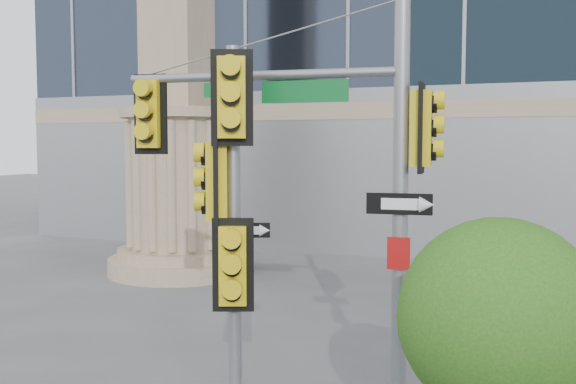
% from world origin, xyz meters
% --- Properties ---
extents(monument, '(4.40, 4.40, 16.60)m').
position_xyz_m(monument, '(-6.00, 9.00, 5.52)').
color(monument, tan).
rests_on(monument, ground).
extents(main_signal_pole, '(4.69, 0.83, 6.04)m').
position_xyz_m(main_signal_pole, '(1.44, 0.66, 3.74)').
color(main_signal_pole, slate).
rests_on(main_signal_pole, ground).
extents(secondary_signal_pole, '(1.02, 0.73, 5.42)m').
position_xyz_m(secondary_signal_pole, '(0.19, -0.00, 3.18)').
color(secondary_signal_pole, slate).
rests_on(secondary_signal_pole, ground).
extents(street_tree, '(2.10, 2.05, 3.28)m').
position_xyz_m(street_tree, '(4.04, -1.57, 2.16)').
color(street_tree, tan).
rests_on(street_tree, ground).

